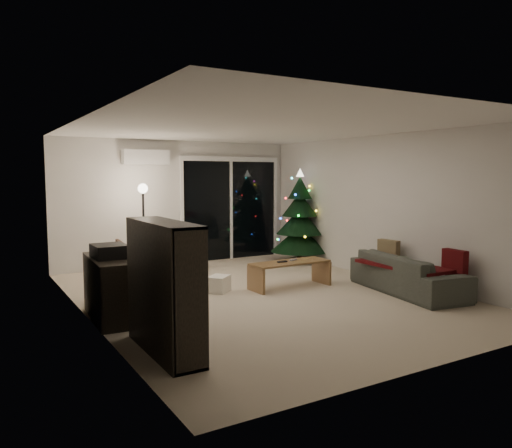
{
  "coord_description": "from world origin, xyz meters",
  "views": [
    {
      "loc": [
        -3.81,
        -6.29,
        1.79
      ],
      "look_at": [
        0.1,
        0.3,
        1.05
      ],
      "focal_mm": 35.0,
      "sensor_mm": 36.0,
      "label": 1
    }
  ],
  "objects": [
    {
      "name": "media_cabinet",
      "position": [
        -2.25,
        -0.09,
        0.39
      ],
      "size": [
        0.54,
        1.27,
        0.78
      ],
      "primitive_type": "cube",
      "rotation": [
        0.0,
        0.0,
        -0.06
      ],
      "color": "black",
      "rests_on": "floor"
    },
    {
      "name": "bookshelf",
      "position": [
        -2.25,
        -1.57,
        0.67
      ],
      "size": [
        0.79,
        1.37,
        1.34
      ],
      "primitive_type": null,
      "rotation": [
        0.0,
        0.0,
        -0.36
      ],
      "color": "black",
      "rests_on": "floor"
    },
    {
      "name": "side_table",
      "position": [
        -0.13,
        2.54,
        0.23
      ],
      "size": [
        0.39,
        0.39,
        0.46
      ],
      "primitive_type": "cylinder",
      "rotation": [
        0.0,
        0.0,
        0.06
      ],
      "color": "black",
      "rests_on": "floor"
    },
    {
      "name": "sofa",
      "position": [
        2.05,
        -0.98,
        0.3
      ],
      "size": [
        1.12,
        2.13,
        0.59
      ],
      "primitive_type": "imported",
      "rotation": [
        0.0,
        0.0,
        1.4
      ],
      "color": "#535950",
      "rests_on": "floor"
    },
    {
      "name": "christmas_tree",
      "position": [
        2.24,
        2.12,
        0.97
      ],
      "size": [
        1.53,
        1.53,
        1.94
      ],
      "primitive_type": "cone",
      "rotation": [
        0.0,
        0.0,
        0.34
      ],
      "color": "black",
      "rests_on": "floor"
    },
    {
      "name": "cardboard_box_b",
      "position": [
        -0.43,
        0.52,
        0.13
      ],
      "size": [
        0.45,
        0.44,
        0.25
      ],
      "primitive_type": "cube",
      "rotation": [
        0.0,
        0.0,
        0.71
      ],
      "color": "white",
      "rests_on": "floor"
    },
    {
      "name": "armchair",
      "position": [
        -1.22,
        1.76,
        0.37
      ],
      "size": [
        0.88,
        0.9,
        0.75
      ],
      "primitive_type": "imported",
      "rotation": [
        0.0,
        0.0,
        3.03
      ],
      "color": "#50352B",
      "rests_on": "floor"
    },
    {
      "name": "sofa_throw",
      "position": [
        1.95,
        -0.98,
        0.43
      ],
      "size": [
        0.63,
        1.46,
        0.05
      ],
      "primitive_type": "cube",
      "color": "#540E09",
      "rests_on": "sofa"
    },
    {
      "name": "cushion_b",
      "position": [
        2.3,
        -1.63,
        0.53
      ],
      "size": [
        0.14,
        0.4,
        0.39
      ],
      "primitive_type": "cube",
      "rotation": [
        0.0,
        0.0,
        -0.07
      ],
      "color": "#540E09",
      "rests_on": "sofa"
    },
    {
      "name": "floor_lamp",
      "position": [
        -0.97,
        2.51,
        0.79
      ],
      "size": [
        0.25,
        0.25,
        1.59
      ],
      "primitive_type": "cylinder",
      "color": "black",
      "rests_on": "floor"
    },
    {
      "name": "remote_a",
      "position": [
        0.54,
        0.22,
        0.43
      ],
      "size": [
        0.17,
        0.05,
        0.02
      ],
      "primitive_type": "cube",
      "color": "black",
      "rests_on": "coffee_table"
    },
    {
      "name": "stereo",
      "position": [
        -2.25,
        -0.09,
        0.86
      ],
      "size": [
        0.39,
        0.47,
        0.17
      ],
      "primitive_type": "cube",
      "color": "black",
      "rests_on": "media_cabinet"
    },
    {
      "name": "cardboard_box_a",
      "position": [
        -1.6,
        1.08,
        0.16
      ],
      "size": [
        0.56,
        0.5,
        0.32
      ],
      "primitive_type": "cube",
      "rotation": [
        0.0,
        0.0,
        -0.43
      ],
      "color": "white",
      "rests_on": "floor"
    },
    {
      "name": "room",
      "position": [
        0.46,
        1.49,
        1.02
      ],
      "size": [
        6.5,
        7.51,
        2.6
      ],
      "color": "beige",
      "rests_on": "ground"
    },
    {
      "name": "ottoman",
      "position": [
        -1.28,
        1.71,
        0.21
      ],
      "size": [
        0.63,
        0.63,
        0.43
      ],
      "primitive_type": "cube",
      "rotation": [
        0.0,
        0.0,
        -0.43
      ],
      "color": "beige",
      "rests_on": "floor"
    },
    {
      "name": "coffee_table",
      "position": [
        0.69,
        0.22,
        0.21
      ],
      "size": [
        1.35,
        0.5,
        0.42
      ],
      "primitive_type": null,
      "rotation": [
        0.0,
        0.0,
        0.03
      ],
      "color": "#906C49",
      "rests_on": "floor"
    },
    {
      "name": "remote_b",
      "position": [
        0.79,
        0.27,
        0.43
      ],
      "size": [
        0.16,
        0.1,
        0.02
      ],
      "primitive_type": "cube",
      "rotation": [
        0.0,
        0.0,
        0.35
      ],
      "color": "slate",
      "rests_on": "coffee_table"
    },
    {
      "name": "cushion_a",
      "position": [
        2.3,
        -0.33,
        0.53
      ],
      "size": [
        0.15,
        0.4,
        0.39
      ],
      "primitive_type": "cube",
      "rotation": [
        0.0,
        0.0,
        0.09
      ],
      "color": "#8B784F",
      "rests_on": "sofa"
    }
  ]
}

